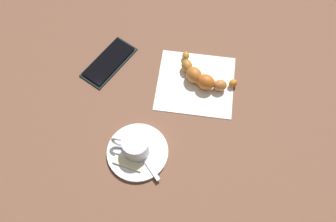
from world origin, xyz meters
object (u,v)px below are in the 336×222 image
at_px(espresso_cup, 135,145).
at_px(cell_phone, 109,62).
at_px(teaspoon, 139,150).
at_px(sugar_packet, 128,164).
at_px(saucer, 138,152).
at_px(croissant, 202,77).
at_px(napkin, 195,83).

height_order(espresso_cup, cell_phone, espresso_cup).
distance_m(teaspoon, cell_phone, 0.26).
bearing_deg(sugar_packet, teaspoon, 73.61).
height_order(saucer, teaspoon, teaspoon).
bearing_deg(sugar_packet, cell_phone, 122.16).
distance_m(croissant, cell_phone, 0.24).
distance_m(saucer, sugar_packet, 0.04).
bearing_deg(espresso_cup, croissant, 159.57).
xyz_separation_m(espresso_cup, sugar_packet, (0.04, -0.00, -0.02)).
bearing_deg(croissant, saucer, -19.19).
xyz_separation_m(saucer, espresso_cup, (-0.00, -0.00, 0.03)).
relative_size(napkin, croissant, 1.18).
bearing_deg(cell_phone, napkin, 93.81).
distance_m(teaspoon, napkin, 0.23).
distance_m(sugar_packet, cell_phone, 0.28).
bearing_deg(croissant, teaspoon, -19.04).
relative_size(espresso_cup, teaspoon, 0.80).
distance_m(saucer, croissant, 0.24).
xyz_separation_m(teaspoon, napkin, (-0.22, 0.07, -0.01)).
xyz_separation_m(sugar_packet, croissant, (-0.26, 0.09, 0.01)).
height_order(saucer, cell_phone, same).
xyz_separation_m(sugar_packet, cell_phone, (-0.24, -0.15, -0.01)).
relative_size(croissant, cell_phone, 0.97).
relative_size(teaspoon, napkin, 0.58).
bearing_deg(napkin, teaspoon, -17.07).
height_order(sugar_packet, napkin, sugar_packet).
bearing_deg(teaspoon, saucer, -28.67).
height_order(saucer, napkin, saucer).
xyz_separation_m(saucer, napkin, (-0.22, 0.07, -0.00)).
distance_m(sugar_packet, croissant, 0.28).
xyz_separation_m(saucer, teaspoon, (-0.00, 0.00, 0.01)).
relative_size(sugar_packet, napkin, 0.35).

